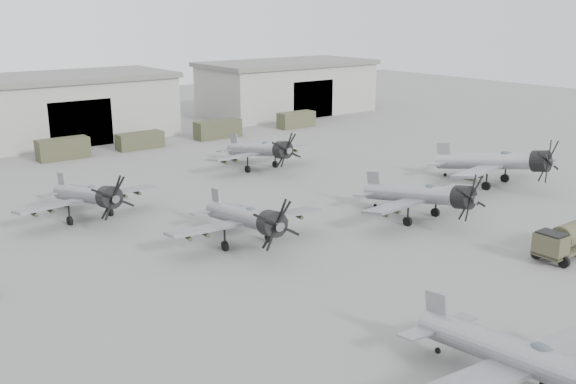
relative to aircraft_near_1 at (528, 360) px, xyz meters
name	(u,v)px	position (x,y,z in m)	size (l,w,h in m)	color
ground	(403,294)	(4.43, 11.32, -2.28)	(220.00, 220.00, 0.00)	slate
hangar_center	(62,107)	(4.43, 73.28, 2.09)	(29.00, 14.80, 8.70)	#9E9F95
hangar_right	(287,87)	(42.43, 73.28, 2.09)	(29.00, 14.80, 8.70)	#9E9F95
support_truck_3	(63,149)	(0.22, 61.32, -1.06)	(5.92, 2.20, 2.45)	#3D3E28
support_truck_4	(140,141)	(9.93, 61.32, -1.26)	(5.87, 2.20, 2.04)	#3D3F29
support_truck_5	(218,129)	(21.40, 61.32, -1.06)	(6.51, 2.20, 2.44)	#3A3D28
support_truck_6	(296,120)	(35.00, 61.32, -1.13)	(5.75, 2.20, 2.31)	#45462E
aircraft_near_1	(528,360)	(0.00, 0.00, 0.00)	(12.59, 11.33, 5.01)	gray
aircraft_mid_1	(248,218)	(1.36, 24.02, -0.07)	(12.21, 10.98, 4.86)	gray
aircraft_mid_2	(424,195)	(16.24, 20.09, -0.02)	(12.42, 11.18, 4.96)	gray
aircraft_mid_3	(499,162)	(30.60, 23.07, 0.21)	(13.80, 12.42, 5.48)	#9A9CA2
aircraft_far_0	(89,196)	(-5.68, 37.02, -0.10)	(12.01, 10.81, 4.78)	gray
aircraft_far_1	(262,150)	(15.75, 42.68, -0.03)	(12.27, 11.04, 4.94)	gray
fuel_tanker	(569,238)	(18.46, 8.61, -0.89)	(6.32, 2.92, 2.43)	#42402B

